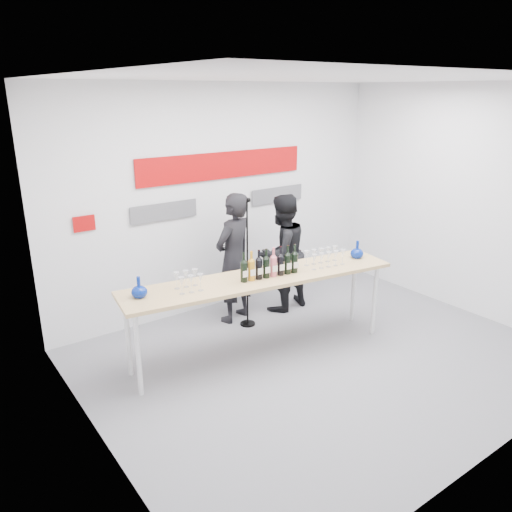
# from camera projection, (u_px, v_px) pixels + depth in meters

# --- Properties ---
(ground) EXTENTS (5.00, 5.00, 0.00)m
(ground) POSITION_uv_depth(u_px,v_px,m) (321.00, 358.00, 5.67)
(ground) COLOR slate
(ground) RESTS_ON ground
(back_wall) EXTENTS (5.00, 0.04, 3.00)m
(back_wall) POSITION_uv_depth(u_px,v_px,m) (224.00, 199.00, 6.73)
(back_wall) COLOR silver
(back_wall) RESTS_ON ground
(signage) EXTENTS (3.38, 0.02, 0.79)m
(signage) POSITION_uv_depth(u_px,v_px,m) (221.00, 177.00, 6.58)
(signage) COLOR #A60708
(signage) RESTS_ON back_wall
(tasting_table) EXTENTS (3.19, 1.10, 0.94)m
(tasting_table) POSITION_uv_depth(u_px,v_px,m) (261.00, 282.00, 5.52)
(tasting_table) COLOR tan
(tasting_table) RESTS_ON ground
(wine_bottles) EXTENTS (0.71, 0.18, 0.33)m
(wine_bottles) POSITION_uv_depth(u_px,v_px,m) (270.00, 263.00, 5.43)
(wine_bottles) COLOR black
(wine_bottles) RESTS_ON tasting_table
(decanter_left) EXTENTS (0.16, 0.16, 0.21)m
(decanter_left) POSITION_uv_depth(u_px,v_px,m) (139.00, 287.00, 4.92)
(decanter_left) COLOR navy
(decanter_left) RESTS_ON tasting_table
(decanter_right) EXTENTS (0.16, 0.16, 0.21)m
(decanter_right) POSITION_uv_depth(u_px,v_px,m) (357.00, 249.00, 6.08)
(decanter_right) COLOR navy
(decanter_right) RESTS_ON tasting_table
(glasses_left) EXTENTS (0.29, 0.25, 0.18)m
(glasses_left) POSITION_uv_depth(u_px,v_px,m) (189.00, 281.00, 5.10)
(glasses_left) COLOR silver
(glasses_left) RESTS_ON tasting_table
(glasses_right) EXTENTS (0.48, 0.28, 0.18)m
(glasses_right) POSITION_uv_depth(u_px,v_px,m) (325.00, 258.00, 5.83)
(glasses_right) COLOR silver
(glasses_right) RESTS_ON tasting_table
(presenter_left) EXTENTS (0.71, 0.58, 1.69)m
(presenter_left) POSITION_uv_depth(u_px,v_px,m) (234.00, 258.00, 6.38)
(presenter_left) COLOR black
(presenter_left) RESTS_ON ground
(presenter_right) EXTENTS (0.84, 0.68, 1.60)m
(presenter_right) POSITION_uv_depth(u_px,v_px,m) (282.00, 253.00, 6.72)
(presenter_right) COLOR black
(presenter_right) RESTS_ON ground
(mic_stand) EXTENTS (0.20, 0.20, 1.68)m
(mic_stand) POSITION_uv_depth(u_px,v_px,m) (248.00, 288.00, 6.31)
(mic_stand) COLOR black
(mic_stand) RESTS_ON ground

